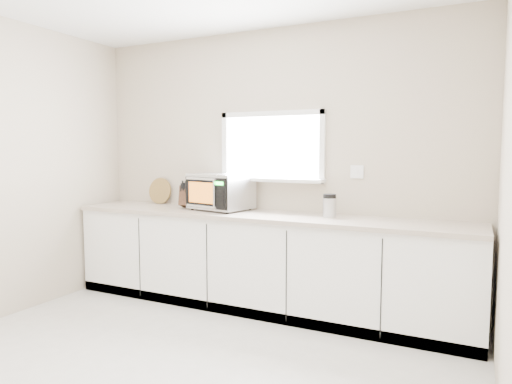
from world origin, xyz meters
The scene contains 7 objects.
back_wall centered at (0.00, 2.00, 1.36)m, with size 4.00×0.17×2.70m.
cabinets centered at (0.00, 1.70, 0.44)m, with size 3.92×0.60×0.88m, color white.
countertop centered at (0.00, 1.69, 0.90)m, with size 3.92×0.64×0.04m, color beige.
microwave centered at (-0.47, 1.77, 1.11)m, with size 0.64×0.55×0.36m.
knife_block centered at (-0.89, 1.77, 1.04)m, with size 0.14×0.22×0.29m.
cutting_board centered at (-1.35, 1.94, 1.07)m, with size 0.29×0.29×0.02m, color olive.
coffee_grinder centered at (0.66, 1.78, 1.02)m, with size 0.13×0.13×0.21m.
Camera 1 is at (1.84, -2.16, 1.51)m, focal length 32.00 mm.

